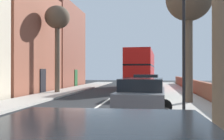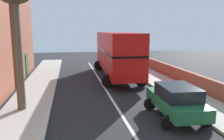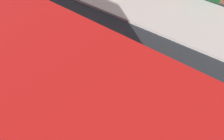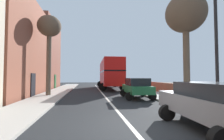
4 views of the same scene
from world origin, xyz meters
The scene contains 1 object.
double_decker_bus centered at (1.70, 17.28, 2.36)m, with size 3.85×11.48×4.06m.
Camera 3 is at (2.57, 20.15, 6.48)m, focal length 39.25 mm.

